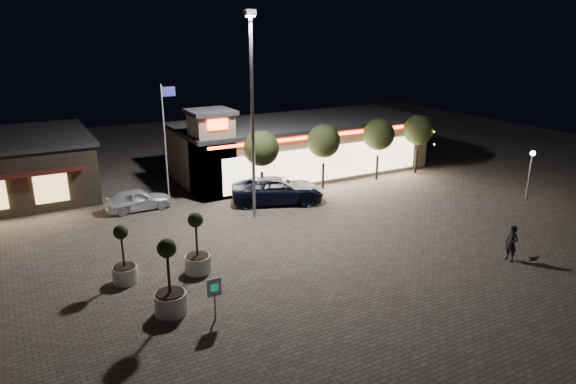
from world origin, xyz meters
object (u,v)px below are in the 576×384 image
white_sedan (137,200)px  valet_sign (214,291)px  pickup_truck (278,190)px  pedestrian (512,244)px  planter_mid (170,291)px  planter_left (124,265)px

white_sedan → valet_sign: (-0.34, -14.84, 0.55)m
pickup_truck → pedestrian: (6.10, -13.91, 0.07)m
pickup_truck → planter_mid: (-10.56, -10.55, 0.16)m
white_sedan → planter_mid: bearing=171.9°
pedestrian → planter_mid: planter_mid is taller
planter_left → planter_mid: size_ratio=0.86×
pickup_truck → pedestrian: size_ratio=3.34×
planter_left → valet_sign: 5.63m
planter_mid → valet_sign: bearing=-41.4°
pedestrian → planter_left: size_ratio=0.66×
white_sedan → pedestrian: size_ratio=2.23×
white_sedan → pedestrian: pedestrian is taller
pedestrian → planter_mid: bearing=-100.6°
white_sedan → planter_left: (-2.88, -9.83, 0.17)m
planter_left → white_sedan: bearing=73.7°
white_sedan → planter_mid: planter_mid is taller
pickup_truck → white_sedan: 9.26m
white_sedan → valet_sign: valet_sign is taller
pickup_truck → valet_sign: (-9.10, -11.84, 0.39)m
pickup_truck → valet_sign: bearing=164.6°
pedestrian → pickup_truck: bearing=-155.5°
planter_mid → pedestrian: bearing=-11.4°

